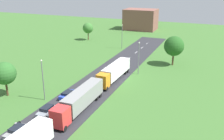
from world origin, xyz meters
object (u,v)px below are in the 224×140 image
tree_pine (88,28)px  tree_maple (174,46)px  car_fourth (68,94)px  lamppost_fourth (122,35)px  distant_building (141,19)px  car_second (17,131)px  motorcycle_courier (17,124)px  car_third (47,110)px  truck_second (80,100)px  truck_third (114,71)px  lamppost_second (43,78)px  tree_birch (5,73)px  lamppost_third (139,57)px

tree_pine → tree_maple: bearing=-27.6°
tree_pine → car_fourth: bearing=-66.8°
lamppost_fourth → distant_building: bearing=96.8°
tree_pine → distant_building: distant_building is taller
car_second → car_fourth: bearing=89.3°
motorcycle_courier → distant_building: size_ratio=0.13×
car_third → car_fourth: 7.08m
tree_pine → distant_building: size_ratio=0.46×
tree_pine → distant_building: bearing=67.4°
truck_second → truck_third: 16.39m
car_second → lamppost_second: size_ratio=0.49×
lamppost_fourth → tree_birch: size_ratio=1.16×
car_second → truck_third: bearing=79.6°
car_third → distant_building: size_ratio=0.28×
truck_third → tree_pine: 44.05m
car_fourth → distant_building: 79.16m
truck_third → tree_maple: 20.17m
truck_second → lamppost_second: (-8.65, 1.20, 2.44)m
car_second → tree_pine: 66.23m
car_second → car_third: bearing=88.3°
lamppost_third → car_third: bearing=-108.8°
distant_building → lamppost_fourth: bearing=-83.2°
lamppost_second → tree_pine: lamppost_second is taller
lamppost_second → distant_building: distant_building is taller
lamppost_fourth → tree_pine: 18.40m
car_third → car_fourth: bearing=90.3°
lamppost_third → distant_building: bearing=106.0°
lamppost_fourth → car_third: bearing=-85.4°
lamppost_second → tree_birch: size_ratio=1.16×
truck_second → tree_maple: tree_maple is taller
distant_building → tree_birch: bearing=-92.7°
car_fourth → tree_pine: (-20.80, 48.57, 3.93)m
motorcycle_courier → lamppost_third: bearing=70.9°
motorcycle_courier → distant_building: 91.31m
car_second → lamppost_fourth: size_ratio=0.49×
car_second → car_fourth: 14.25m
tree_maple → tree_pine: tree_maple is taller
lamppost_second → lamppost_fourth: lamppost_fourth is taller
truck_second → lamppost_fourth: size_ratio=1.80×
tree_birch → lamppost_fourth: bearing=79.5°
motorcycle_courier → lamppost_third: lamppost_third is taller
motorcycle_courier → lamppost_fourth: lamppost_fourth is taller
car_second → tree_maple: bearing=70.2°
truck_third → lamppost_second: (-8.71, -15.19, 2.48)m
lamppost_third → tree_maple: 12.71m
car_second → lamppost_second: 13.02m
car_second → distant_building: (-8.14, 92.87, 3.99)m
truck_third → lamppost_fourth: bearing=107.0°
lamppost_fourth → lamppost_third: bearing=-60.5°
tree_maple → lamppost_second: bearing=-121.4°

